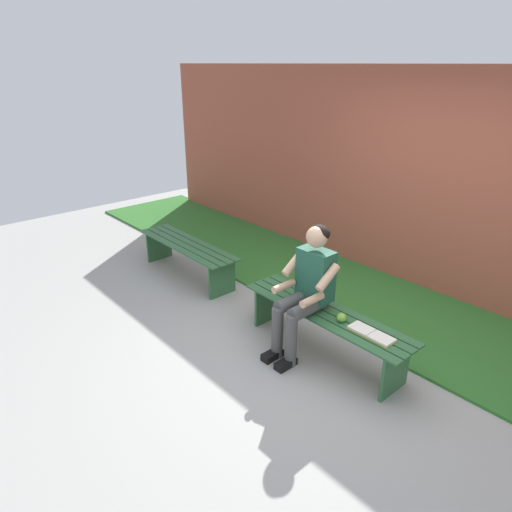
{
  "coord_description": "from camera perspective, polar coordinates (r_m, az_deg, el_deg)",
  "views": [
    {
      "loc": [
        -2.32,
        2.95,
        2.6
      ],
      "look_at": [
        0.81,
        0.15,
        0.8
      ],
      "focal_mm": 31.73,
      "sensor_mm": 36.0,
      "label": 1
    }
  ],
  "objects": [
    {
      "name": "bench_far",
      "position": [
        5.94,
        -8.65,
        0.59
      ],
      "size": [
        1.72,
        0.44,
        0.45
      ],
      "rotation": [
        0.0,
        0.0,
        -0.01
      ],
      "color": "#2D6038",
      "rests_on": "ground"
    },
    {
      "name": "ground_plane",
      "position": [
        4.77,
        -10.64,
        -10.6
      ],
      "size": [
        10.0,
        7.0,
        0.04
      ],
      "primitive_type": "cube",
      "color": "#9E9E99"
    },
    {
      "name": "person_seated",
      "position": [
        4.23,
        6.37,
        -3.79
      ],
      "size": [
        0.5,
        0.69,
        1.26
      ],
      "color": "#1E513D",
      "rests_on": "ground"
    },
    {
      "name": "apple",
      "position": [
        4.17,
        10.73,
        -7.62
      ],
      "size": [
        0.09,
        0.09,
        0.09
      ],
      "primitive_type": "sphere",
      "color": "#72B738",
      "rests_on": "bench_near"
    },
    {
      "name": "brick_wall",
      "position": [
        5.91,
        18.72,
        9.22
      ],
      "size": [
        9.5,
        0.24,
        2.59
      ],
      "primitive_type": "cube",
      "color": "#9E4C38",
      "rests_on": "ground"
    },
    {
      "name": "grass_strip",
      "position": [
        6.01,
        7.5,
        -2.54
      ],
      "size": [
        9.0,
        1.7,
        0.03
      ],
      "primitive_type": "cube",
      "color": "#2D6B28",
      "rests_on": "ground"
    },
    {
      "name": "bench_near",
      "position": [
        4.37,
        8.68,
        -8.12
      ],
      "size": [
        1.81,
        0.44,
        0.45
      ],
      "rotation": [
        0.0,
        0.0,
        -0.01
      ],
      "color": "#2D6038",
      "rests_on": "ground"
    },
    {
      "name": "book_open",
      "position": [
        4.05,
        14.33,
        -9.48
      ],
      "size": [
        0.41,
        0.16,
        0.02
      ],
      "rotation": [
        0.0,
        0.0,
        -0.01
      ],
      "color": "white",
      "rests_on": "bench_near"
    }
  ]
}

